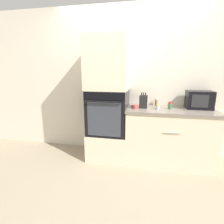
{
  "coord_description": "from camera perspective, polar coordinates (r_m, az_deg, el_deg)",
  "views": [
    {
      "loc": [
        0.28,
        -2.42,
        1.45
      ],
      "look_at": [
        -0.24,
        0.21,
        0.81
      ],
      "focal_mm": 28.0,
      "sensor_mm": 36.0,
      "label": 1
    }
  ],
  "objects": [
    {
      "name": "condiment_jar_near",
      "position": [
        2.78,
        18.42,
        2.0
      ],
      "size": [
        0.06,
        0.06,
        0.11
      ],
      "color": "#427047",
      "rests_on": "counter_unit"
    },
    {
      "name": "microwave",
      "position": [
        2.97,
        26.57,
        3.59
      ],
      "size": [
        0.37,
        0.27,
        0.27
      ],
      "color": "black",
      "rests_on": "counter_unit"
    },
    {
      "name": "ground_plane",
      "position": [
        2.84,
        4.15,
        -17.44
      ],
      "size": [
        12.0,
        12.0,
        0.0
      ],
      "primitive_type": "plane",
      "color": "gray"
    },
    {
      "name": "oven_cabinet_upper",
      "position": [
        2.79,
        -1.31,
        15.5
      ],
      "size": [
        0.64,
        0.6,
        0.8
      ],
      "color": "beige",
      "rests_on": "wall_oven"
    },
    {
      "name": "condiment_jar_far",
      "position": [
        3.02,
        14.23,
        3.22
      ],
      "size": [
        0.04,
        0.04,
        0.12
      ],
      "color": "brown",
      "rests_on": "counter_unit"
    },
    {
      "name": "knife_block",
      "position": [
        2.77,
        10.19,
        3.38
      ],
      "size": [
        0.12,
        0.13,
        0.24
      ],
      "color": "black",
      "rests_on": "counter_unit"
    },
    {
      "name": "wall_back",
      "position": [
        3.07,
        6.06,
        9.56
      ],
      "size": [
        8.0,
        0.05,
        2.5
      ],
      "color": "beige",
      "rests_on": "ground_plane"
    },
    {
      "name": "condiment_jar_mid",
      "position": [
        2.72,
        14.7,
        1.53
      ],
      "size": [
        0.05,
        0.05,
        0.06
      ],
      "color": "silver",
      "rests_on": "counter_unit"
    },
    {
      "name": "bowl",
      "position": [
        2.73,
        7.57,
        1.79
      ],
      "size": [
        0.11,
        0.11,
        0.05
      ],
      "color": "#B24C42",
      "rests_on": "counter_unit"
    },
    {
      "name": "counter_unit",
      "position": [
        2.92,
        17.99,
        -7.5
      ],
      "size": [
        1.33,
        0.63,
        0.88
      ],
      "color": "beige",
      "rests_on": "ground_plane"
    },
    {
      "name": "oven_cabinet_base",
      "position": [
        3.04,
        -1.17,
        -10.43
      ],
      "size": [
        0.64,
        0.6,
        0.44
      ],
      "color": "beige",
      "rests_on": "ground_plane"
    },
    {
      "name": "wall_oven",
      "position": [
        2.86,
        -1.24,
        0.19
      ],
      "size": [
        0.62,
        0.64,
        0.71
      ],
      "color": "black",
      "rests_on": "oven_cabinet_base"
    }
  ]
}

